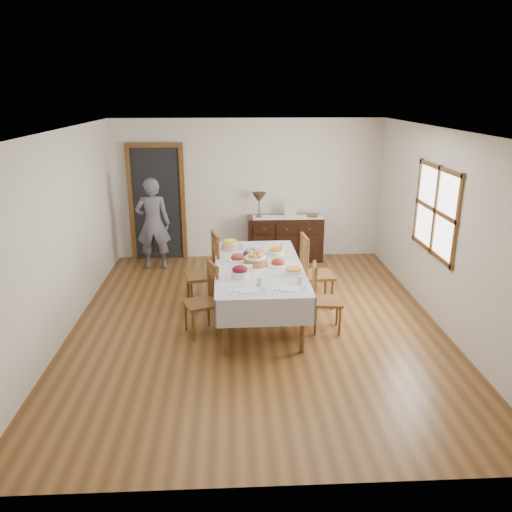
{
  "coord_description": "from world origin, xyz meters",
  "views": [
    {
      "loc": [
        -0.32,
        -6.25,
        3.06
      ],
      "look_at": [
        0.0,
        0.1,
        0.95
      ],
      "focal_mm": 35.0,
      "sensor_mm": 36.0,
      "label": 1
    }
  ],
  "objects_px": {
    "person": "(153,221)",
    "table_lamp": "(259,198)",
    "sideboard": "(285,238)",
    "chair_left_far": "(206,271)",
    "chair_right_near": "(324,297)",
    "dining_table": "(259,272)",
    "chair_right_far": "(314,271)",
    "chair_left_near": "(204,299)"
  },
  "relations": [
    {
      "from": "dining_table",
      "to": "table_lamp",
      "type": "distance_m",
      "value": 2.62
    },
    {
      "from": "chair_right_near",
      "to": "table_lamp",
      "type": "bearing_deg",
      "value": 18.7
    },
    {
      "from": "person",
      "to": "table_lamp",
      "type": "distance_m",
      "value": 1.95
    },
    {
      "from": "sideboard",
      "to": "table_lamp",
      "type": "distance_m",
      "value": 0.91
    },
    {
      "from": "dining_table",
      "to": "chair_left_near",
      "type": "distance_m",
      "value": 0.85
    },
    {
      "from": "dining_table",
      "to": "person",
      "type": "xyz_separation_m",
      "value": [
        -1.75,
        2.22,
        0.18
      ]
    },
    {
      "from": "person",
      "to": "chair_right_near",
      "type": "bearing_deg",
      "value": 131.48
    },
    {
      "from": "dining_table",
      "to": "sideboard",
      "type": "bearing_deg",
      "value": 75.15
    },
    {
      "from": "chair_right_near",
      "to": "sideboard",
      "type": "relative_size",
      "value": 0.67
    },
    {
      "from": "chair_left_far",
      "to": "chair_right_far",
      "type": "xyz_separation_m",
      "value": [
        1.58,
        -0.05,
        -0.02
      ]
    },
    {
      "from": "dining_table",
      "to": "chair_right_near",
      "type": "distance_m",
      "value": 0.95
    },
    {
      "from": "chair_right_near",
      "to": "chair_right_far",
      "type": "xyz_separation_m",
      "value": [
        -0.0,
        0.8,
        0.08
      ]
    },
    {
      "from": "chair_left_far",
      "to": "sideboard",
      "type": "distance_m",
      "value": 2.53
    },
    {
      "from": "dining_table",
      "to": "table_lamp",
      "type": "bearing_deg",
      "value": 85.81
    },
    {
      "from": "chair_left_far",
      "to": "person",
      "type": "xyz_separation_m",
      "value": [
        -1.0,
        1.76,
        0.31
      ]
    },
    {
      "from": "person",
      "to": "chair_right_far",
      "type": "bearing_deg",
      "value": 141.7
    },
    {
      "from": "chair_right_near",
      "to": "sideboard",
      "type": "distance_m",
      "value": 2.97
    },
    {
      "from": "dining_table",
      "to": "chair_right_near",
      "type": "height_order",
      "value": "chair_right_near"
    },
    {
      "from": "chair_left_far",
      "to": "sideboard",
      "type": "bearing_deg",
      "value": 134.3
    },
    {
      "from": "chair_left_far",
      "to": "person",
      "type": "relative_size",
      "value": 0.64
    },
    {
      "from": "chair_right_far",
      "to": "person",
      "type": "bearing_deg",
      "value": 50.53
    },
    {
      "from": "dining_table",
      "to": "chair_left_near",
      "type": "bearing_deg",
      "value": -153.56
    },
    {
      "from": "chair_left_far",
      "to": "chair_right_near",
      "type": "bearing_deg",
      "value": 49.37
    },
    {
      "from": "chair_left_near",
      "to": "chair_left_far",
      "type": "xyz_separation_m",
      "value": [
        -0.01,
        0.84,
        0.08
      ]
    },
    {
      "from": "chair_left_far",
      "to": "person",
      "type": "bearing_deg",
      "value": -162.84
    },
    {
      "from": "chair_left_near",
      "to": "sideboard",
      "type": "xyz_separation_m",
      "value": [
        1.37,
        2.95,
        -0.06
      ]
    },
    {
      "from": "chair_right_near",
      "to": "person",
      "type": "distance_m",
      "value": 3.7
    },
    {
      "from": "dining_table",
      "to": "sideboard",
      "type": "height_order",
      "value": "sideboard"
    },
    {
      "from": "chair_left_far",
      "to": "chair_right_far",
      "type": "height_order",
      "value": "chair_left_far"
    },
    {
      "from": "chair_left_far",
      "to": "chair_right_near",
      "type": "relative_size",
      "value": 1.2
    },
    {
      "from": "chair_right_far",
      "to": "dining_table",
      "type": "bearing_deg",
      "value": 111.83
    },
    {
      "from": "chair_right_near",
      "to": "table_lamp",
      "type": "distance_m",
      "value": 3.12
    },
    {
      "from": "chair_left_near",
      "to": "chair_right_near",
      "type": "relative_size",
      "value": 1.02
    },
    {
      "from": "person",
      "to": "table_lamp",
      "type": "relative_size",
      "value": 3.82
    },
    {
      "from": "chair_left_near",
      "to": "dining_table",
      "type": "bearing_deg",
      "value": 95.5
    },
    {
      "from": "sideboard",
      "to": "person",
      "type": "bearing_deg",
      "value": -171.7
    },
    {
      "from": "dining_table",
      "to": "chair_right_far",
      "type": "bearing_deg",
      "value": 25.33
    },
    {
      "from": "dining_table",
      "to": "chair_right_far",
      "type": "relative_size",
      "value": 2.14
    },
    {
      "from": "dining_table",
      "to": "chair_left_near",
      "type": "height_order",
      "value": "chair_left_near"
    },
    {
      "from": "sideboard",
      "to": "chair_left_far",
      "type": "bearing_deg",
      "value": -123.26
    },
    {
      "from": "chair_right_near",
      "to": "chair_right_far",
      "type": "relative_size",
      "value": 0.86
    },
    {
      "from": "dining_table",
      "to": "person",
      "type": "height_order",
      "value": "person"
    }
  ]
}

